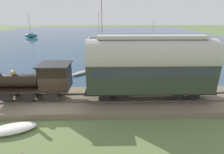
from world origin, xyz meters
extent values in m
plane|color=#607542|center=(0.00, 0.00, 0.00)|extent=(200.00, 200.00, 0.00)
cube|color=#2D4760|center=(43.98, 0.00, 0.00)|extent=(80.00, 80.00, 0.01)
cube|color=#756651|center=(1.36, 0.00, 0.23)|extent=(4.65, 56.00, 0.46)
cube|color=#4C4742|center=(0.64, 0.00, 0.52)|extent=(0.07, 54.88, 0.12)
cube|color=#4C4742|center=(2.08, 0.00, 0.52)|extent=(0.07, 54.88, 0.12)
cylinder|color=black|center=(0.64, 0.21, 1.06)|extent=(0.12, 0.95, 0.95)
cylinder|color=black|center=(2.08, 0.21, 1.06)|extent=(0.12, 0.95, 0.95)
cylinder|color=black|center=(0.64, 1.85, 1.06)|extent=(0.12, 0.95, 0.95)
cylinder|color=black|center=(2.08, 1.85, 1.06)|extent=(0.12, 0.95, 0.95)
cylinder|color=black|center=(0.64, 3.50, 1.06)|extent=(0.12, 0.95, 0.95)
cylinder|color=black|center=(2.08, 3.50, 1.06)|extent=(0.12, 0.95, 0.95)
cube|color=black|center=(1.36, 1.85, 1.45)|extent=(1.94, 5.98, 0.12)
cylinder|color=black|center=(1.36, 3.05, 2.02)|extent=(1.02, 3.59, 1.02)
sphere|color=tan|center=(1.36, 3.05, 2.68)|extent=(0.36, 0.36, 0.36)
cube|color=black|center=(1.36, -0.09, 2.37)|extent=(1.84, 2.09, 1.72)
cube|color=#282828|center=(1.36, -0.09, 3.29)|extent=(2.04, 2.33, 0.10)
cylinder|color=black|center=(0.64, -10.60, 0.96)|extent=(0.12, 0.76, 0.76)
cylinder|color=black|center=(2.08, -10.60, 0.96)|extent=(0.12, 0.76, 0.76)
cylinder|color=black|center=(0.64, -9.39, 0.96)|extent=(0.12, 0.76, 0.76)
cylinder|color=black|center=(2.08, -9.39, 0.96)|extent=(0.12, 0.76, 0.76)
cylinder|color=black|center=(0.64, -5.02, 0.96)|extent=(0.12, 0.76, 0.76)
cylinder|color=black|center=(2.08, -5.02, 0.96)|extent=(0.12, 0.76, 0.76)
cylinder|color=black|center=(0.64, -3.80, 0.96)|extent=(0.12, 0.76, 0.76)
cylinder|color=black|center=(2.08, -3.80, 0.96)|extent=(0.12, 0.76, 0.76)
cube|color=black|center=(1.36, -7.20, 1.27)|extent=(2.25, 9.71, 0.16)
cube|color=#2D3828|center=(1.36, -7.20, 2.59)|extent=(2.50, 9.32, 2.47)
cube|color=#2D333D|center=(1.36, -7.20, 3.02)|extent=(2.53, 8.74, 0.69)
cylinder|color=#B2ADA3|center=(1.36, -7.20, 3.82)|extent=(2.62, 9.32, 2.62)
cube|color=#B2ADA3|center=(1.36, -7.20, 5.25)|extent=(0.87, 7.77, 0.24)
ellipsoid|color=#1E707A|center=(41.83, 18.67, 0.60)|extent=(1.40, 3.98, 1.19)
cylinder|color=#9E8460|center=(41.83, 18.67, 4.08)|extent=(0.10, 0.10, 5.75)
cube|color=silver|center=(41.83, 18.67, 1.43)|extent=(0.73, 1.22, 0.45)
ellipsoid|color=gray|center=(36.11, -1.64, 0.64)|extent=(1.93, 6.10, 1.26)
cylinder|color=#9E8460|center=(36.11, -1.64, 4.17)|extent=(0.10, 0.10, 5.80)
ellipsoid|color=#236B42|center=(35.87, -15.95, 0.50)|extent=(1.65, 3.78, 0.98)
cylinder|color=#9E8460|center=(35.87, -15.95, 3.05)|extent=(0.10, 0.10, 4.14)
cube|color=silver|center=(35.87, -15.95, 1.21)|extent=(0.95, 1.15, 0.45)
ellipsoid|color=#192347|center=(11.87, -3.30, 0.41)|extent=(2.97, 3.85, 0.81)
cylinder|color=#9E8460|center=(11.87, -3.30, 4.83)|extent=(0.10, 0.10, 8.01)
ellipsoid|color=#B7B2A3|center=(8.62, -0.82, 0.17)|extent=(2.38, 2.42, 0.33)
ellipsoid|color=silver|center=(-2.15, 1.80, 0.22)|extent=(1.88, 3.00, 0.44)
camera|label=1|loc=(-11.16, -4.10, 6.83)|focal=28.00mm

